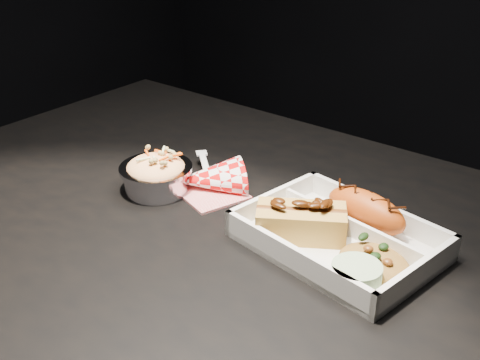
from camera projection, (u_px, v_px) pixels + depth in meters
name	position (u px, v px, depth m)	size (l,w,h in m)	color
dining_table	(235.00, 280.00, 0.89)	(1.20, 0.80, 0.75)	black
food_tray	(339.00, 240.00, 0.80)	(0.28, 0.22, 0.04)	white
fried_pastry	(366.00, 210.00, 0.82)	(0.13, 0.05, 0.05)	#BC4B12
hotdog	(301.00, 219.00, 0.80)	(0.13, 0.11, 0.06)	gold
fried_rice_mound	(375.00, 256.00, 0.74)	(0.09, 0.08, 0.03)	#9F6D2E
cupcake_liner	(356.00, 276.00, 0.71)	(0.06, 0.06, 0.03)	#A7C494
foil_coleslaw_cup	(156.00, 173.00, 0.93)	(0.11, 0.11, 0.07)	silver
napkin_fork	(208.00, 179.00, 0.95)	(0.16, 0.15, 0.10)	red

